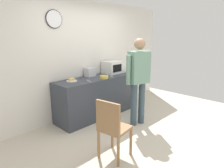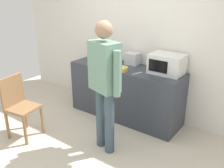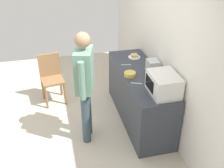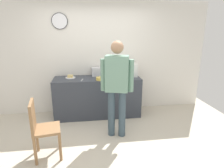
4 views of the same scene
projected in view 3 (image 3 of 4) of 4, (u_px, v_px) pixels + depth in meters
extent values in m
plane|color=beige|center=(70.00, 127.00, 4.68)|extent=(6.00, 6.00, 0.00)
cube|color=silver|center=(165.00, 48.00, 4.35)|extent=(5.40, 0.10, 2.60)
cube|color=#333842|center=(139.00, 96.00, 4.70)|extent=(1.94, 0.62, 0.90)
cube|color=silver|center=(164.00, 84.00, 3.85)|extent=(0.50, 0.38, 0.30)
cube|color=black|center=(149.00, 84.00, 3.86)|extent=(0.30, 0.01, 0.18)
cylinder|color=white|center=(134.00, 57.00, 4.99)|extent=(0.22, 0.22, 0.01)
cube|color=#D7BA72|center=(134.00, 56.00, 4.97)|extent=(0.12, 0.12, 0.05)
cylinder|color=gold|center=(130.00, 74.00, 4.36)|extent=(0.19, 0.19, 0.06)
cube|color=silver|center=(153.00, 66.00, 4.46)|extent=(0.22, 0.18, 0.20)
cube|color=silver|center=(126.00, 65.00, 4.72)|extent=(0.06, 0.17, 0.01)
cube|color=silver|center=(137.00, 83.00, 4.16)|extent=(0.08, 0.16, 0.01)
cylinder|color=#384B58|center=(86.00, 118.00, 4.17)|extent=(0.13, 0.13, 0.89)
cylinder|color=#384B58|center=(87.00, 110.00, 4.34)|extent=(0.13, 0.13, 0.89)
cube|color=gray|center=(84.00, 71.00, 3.87)|extent=(0.45, 0.34, 0.64)
cylinder|color=gray|center=(82.00, 81.00, 3.67)|extent=(0.09, 0.09, 0.57)
cylinder|color=gray|center=(86.00, 65.00, 4.11)|extent=(0.09, 0.09, 0.57)
sphere|color=#A37A5B|center=(82.00, 40.00, 3.64)|extent=(0.22, 0.22, 0.22)
cylinder|color=olive|center=(46.00, 98.00, 5.06)|extent=(0.04, 0.04, 0.45)
cylinder|color=olive|center=(65.00, 94.00, 5.18)|extent=(0.04, 0.04, 0.45)
cylinder|color=olive|center=(43.00, 89.00, 5.35)|extent=(0.04, 0.04, 0.45)
cylinder|color=olive|center=(61.00, 85.00, 5.46)|extent=(0.04, 0.04, 0.45)
cube|color=olive|center=(53.00, 80.00, 5.14)|extent=(0.46, 0.46, 0.04)
cube|color=olive|center=(49.00, 65.00, 5.16)|extent=(0.10, 0.40, 0.45)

